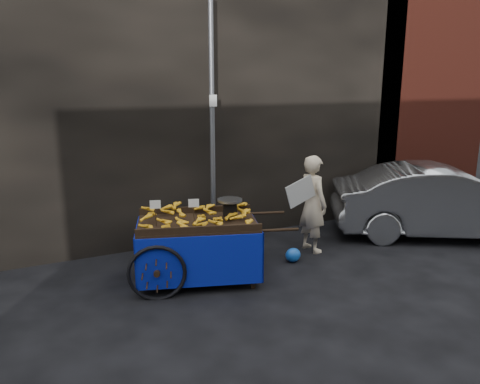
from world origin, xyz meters
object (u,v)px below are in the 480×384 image
plastic_bag (293,255)px  parked_car (444,202)px  vendor (313,204)px  banana_cart (194,228)px

plastic_bag → parked_car: (3.04, -0.08, 0.52)m
vendor → plastic_bag: 0.92m
plastic_bag → banana_cart: bearing=178.1°
banana_cart → vendor: (2.11, 0.26, 0.04)m
vendor → plastic_bag: bearing=113.2°
parked_car → vendor: bearing=111.0°
plastic_bag → parked_car: size_ratio=0.06×
plastic_bag → parked_car: bearing=-1.4°
parked_car → plastic_bag: bearing=118.3°
vendor → banana_cart: bearing=90.1°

